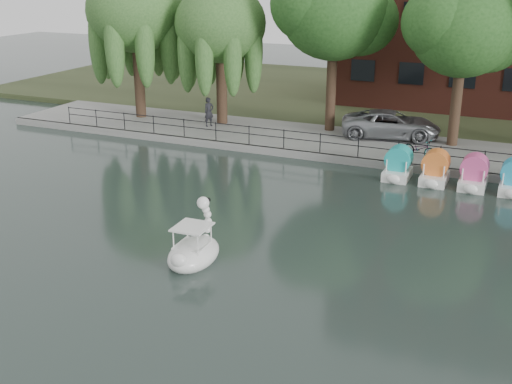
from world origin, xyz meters
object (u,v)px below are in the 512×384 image
Objects in this scene: minivan at (391,122)px; bicycle at (420,147)px; pedestrian at (209,110)px; swan_boat at (194,249)px.

minivan reaches higher than bicycle.
pedestrian reaches higher than bicycle.
pedestrian reaches higher than swan_boat.
swan_boat reaches higher than bicycle.
bicycle is 12.76m from pedestrian.
pedestrian reaches higher than minivan.
minivan is at bearing 49.29° from bicycle.
minivan is 3.94m from bicycle.
bicycle is 0.67× the size of swan_boat.
minivan reaches higher than swan_boat.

